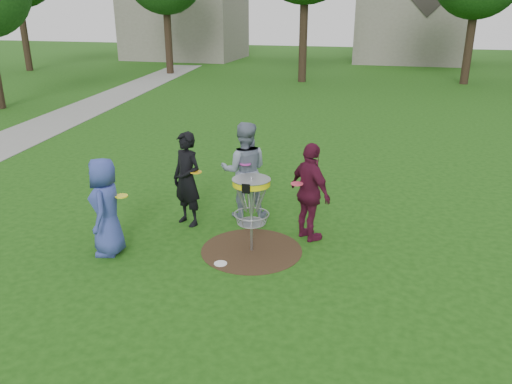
% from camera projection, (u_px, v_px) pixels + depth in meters
% --- Properties ---
extents(ground, '(100.00, 100.00, 0.00)m').
position_uv_depth(ground, '(252.00, 250.00, 8.87)').
color(ground, '#19470F').
rests_on(ground, ground).
extents(dirt_patch, '(1.80, 1.80, 0.01)m').
position_uv_depth(dirt_patch, '(252.00, 250.00, 8.87)').
color(dirt_patch, '#47331E').
rests_on(dirt_patch, ground).
extents(concrete_path, '(7.75, 39.92, 0.02)m').
position_uv_depth(concrete_path, '(52.00, 123.00, 18.57)').
color(concrete_path, '#9E9E99').
rests_on(concrete_path, ground).
extents(player_blue, '(0.77, 0.97, 1.73)m').
position_uv_depth(player_blue, '(106.00, 207.00, 8.50)').
color(player_blue, '#374598').
rests_on(player_blue, ground).
extents(player_black, '(0.80, 0.69, 1.86)m').
position_uv_depth(player_black, '(187.00, 179.00, 9.65)').
color(player_black, black).
rests_on(player_black, ground).
extents(player_grey, '(1.12, 0.97, 1.97)m').
position_uv_depth(player_grey, '(244.00, 170.00, 10.00)').
color(player_grey, gray).
rests_on(player_grey, ground).
extents(player_maroon, '(1.08, 1.07, 1.83)m').
position_uv_depth(player_maroon, '(310.00, 192.00, 9.01)').
color(player_maroon, '#57132D').
rests_on(player_maroon, ground).
extents(disc_on_grass, '(0.22, 0.22, 0.02)m').
position_uv_depth(disc_on_grass, '(221.00, 264.00, 8.38)').
color(disc_on_grass, white).
rests_on(disc_on_grass, ground).
extents(disc_golf_basket, '(0.66, 0.67, 1.38)m').
position_uv_depth(disc_golf_basket, '(251.00, 197.00, 8.51)').
color(disc_golf_basket, '#9EA0A5').
rests_on(disc_golf_basket, ground).
extents(held_discs, '(3.01, 2.07, 0.17)m').
position_uv_depth(held_discs, '(216.00, 178.00, 9.08)').
color(held_discs, '#FDF21C').
rests_on(held_discs, ground).
extents(house_row, '(44.50, 10.65, 11.62)m').
position_uv_depth(house_row, '(438.00, 6.00, 36.17)').
color(house_row, gray).
rests_on(house_row, ground).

